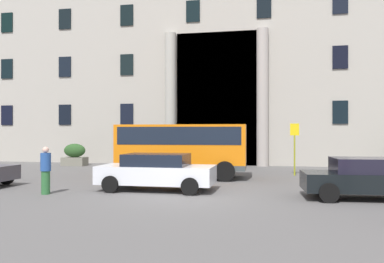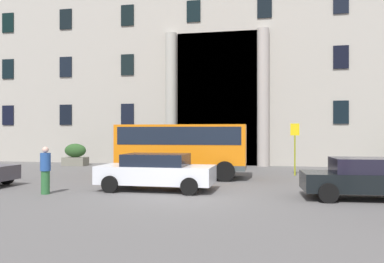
{
  "view_description": "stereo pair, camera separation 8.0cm",
  "coord_description": "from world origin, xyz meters",
  "px_view_note": "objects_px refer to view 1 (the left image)",
  "views": [
    {
      "loc": [
        2.92,
        -13.17,
        2.22
      ],
      "look_at": [
        -0.68,
        4.53,
        2.21
      ],
      "focal_mm": 37.51,
      "sensor_mm": 36.0,
      "label": 1
    },
    {
      "loc": [
        3.0,
        -13.15,
        2.22
      ],
      "look_at": [
        -0.68,
        4.53,
        2.21
      ],
      "focal_mm": 37.51,
      "sensor_mm": 36.0,
      "label": 2
    }
  ],
  "objects_px": {
    "hedge_planter_far_west": "(131,156)",
    "pedestrian_child_trailing": "(46,170)",
    "orange_minibus": "(182,146)",
    "hedge_planter_west": "(75,155)",
    "parked_sedan_far": "(369,178)",
    "bus_stop_sign": "(295,143)",
    "white_taxi_kerbside": "(157,171)",
    "hedge_planter_entrance_right": "(182,154)"
  },
  "relations": [
    {
      "from": "pedestrian_child_trailing",
      "to": "hedge_planter_west",
      "type": "bearing_deg",
      "value": -147.85
    },
    {
      "from": "orange_minibus",
      "to": "hedge_planter_far_west",
      "type": "bearing_deg",
      "value": 128.36
    },
    {
      "from": "hedge_planter_far_west",
      "to": "white_taxi_kerbside",
      "type": "relative_size",
      "value": 0.39
    },
    {
      "from": "orange_minibus",
      "to": "hedge_planter_far_west",
      "type": "distance_m",
      "value": 6.71
    },
    {
      "from": "hedge_planter_entrance_right",
      "to": "orange_minibus",
      "type": "bearing_deg",
      "value": -77.22
    },
    {
      "from": "hedge_planter_west",
      "to": "bus_stop_sign",
      "type": "bearing_deg",
      "value": -13.17
    },
    {
      "from": "orange_minibus",
      "to": "hedge_planter_west",
      "type": "height_order",
      "value": "orange_minibus"
    },
    {
      "from": "hedge_planter_entrance_right",
      "to": "pedestrian_child_trailing",
      "type": "xyz_separation_m",
      "value": [
        -2.44,
        -11.02,
        0.02
      ]
    },
    {
      "from": "hedge_planter_entrance_right",
      "to": "pedestrian_child_trailing",
      "type": "distance_m",
      "value": 11.29
    },
    {
      "from": "orange_minibus",
      "to": "hedge_planter_entrance_right",
      "type": "relative_size",
      "value": 3.59
    },
    {
      "from": "orange_minibus",
      "to": "bus_stop_sign",
      "type": "xyz_separation_m",
      "value": [
        5.31,
        2.03,
        0.09
      ]
    },
    {
      "from": "parked_sedan_far",
      "to": "hedge_planter_entrance_right",
      "type": "bearing_deg",
      "value": 126.9
    },
    {
      "from": "bus_stop_sign",
      "to": "hedge_planter_entrance_right",
      "type": "xyz_separation_m",
      "value": [
        -6.48,
        3.14,
        -0.79
      ]
    },
    {
      "from": "orange_minibus",
      "to": "pedestrian_child_trailing",
      "type": "bearing_deg",
      "value": -124.67
    },
    {
      "from": "hedge_planter_far_west",
      "to": "white_taxi_kerbside",
      "type": "distance_m",
      "value": 10.16
    },
    {
      "from": "hedge_planter_entrance_right",
      "to": "hedge_planter_west",
      "type": "bearing_deg",
      "value": 179.56
    },
    {
      "from": "bus_stop_sign",
      "to": "hedge_planter_far_west",
      "type": "distance_m",
      "value": 10.2
    },
    {
      "from": "orange_minibus",
      "to": "hedge_planter_west",
      "type": "relative_size",
      "value": 4.06
    },
    {
      "from": "hedge_planter_entrance_right",
      "to": "white_taxi_kerbside",
      "type": "distance_m",
      "value": 9.42
    },
    {
      "from": "orange_minibus",
      "to": "parked_sedan_far",
      "type": "height_order",
      "value": "orange_minibus"
    },
    {
      "from": "hedge_planter_far_west",
      "to": "white_taxi_kerbside",
      "type": "bearing_deg",
      "value": -64.6
    },
    {
      "from": "orange_minibus",
      "to": "pedestrian_child_trailing",
      "type": "relative_size",
      "value": 3.68
    },
    {
      "from": "hedge_planter_far_west",
      "to": "white_taxi_kerbside",
      "type": "height_order",
      "value": "white_taxi_kerbside"
    },
    {
      "from": "hedge_planter_far_west",
      "to": "hedge_planter_west",
      "type": "relative_size",
      "value": 1.1
    },
    {
      "from": "orange_minibus",
      "to": "white_taxi_kerbside",
      "type": "bearing_deg",
      "value": -93.46
    },
    {
      "from": "orange_minibus",
      "to": "hedge_planter_entrance_right",
      "type": "height_order",
      "value": "orange_minibus"
    },
    {
      "from": "hedge_planter_far_west",
      "to": "pedestrian_child_trailing",
      "type": "height_order",
      "value": "pedestrian_child_trailing"
    },
    {
      "from": "hedge_planter_west",
      "to": "hedge_planter_far_west",
      "type": "bearing_deg",
      "value": -3.29
    },
    {
      "from": "hedge_planter_west",
      "to": "white_taxi_kerbside",
      "type": "xyz_separation_m",
      "value": [
        8.32,
        -9.41,
        0.03
      ]
    },
    {
      "from": "hedge_planter_far_west",
      "to": "hedge_planter_entrance_right",
      "type": "bearing_deg",
      "value": 3.06
    },
    {
      "from": "white_taxi_kerbside",
      "to": "hedge_planter_west",
      "type": "bearing_deg",
      "value": 131.34
    },
    {
      "from": "bus_stop_sign",
      "to": "hedge_planter_entrance_right",
      "type": "distance_m",
      "value": 7.25
    },
    {
      "from": "bus_stop_sign",
      "to": "hedge_planter_entrance_right",
      "type": "height_order",
      "value": "bus_stop_sign"
    },
    {
      "from": "hedge_planter_west",
      "to": "parked_sedan_far",
      "type": "height_order",
      "value": "hedge_planter_west"
    },
    {
      "from": "pedestrian_child_trailing",
      "to": "hedge_planter_far_west",
      "type": "bearing_deg",
      "value": -166.9
    },
    {
      "from": "bus_stop_sign",
      "to": "hedge_planter_far_west",
      "type": "xyz_separation_m",
      "value": [
        -9.71,
        2.97,
        -0.96
      ]
    },
    {
      "from": "bus_stop_sign",
      "to": "parked_sedan_far",
      "type": "distance_m",
      "value": 7.08
    },
    {
      "from": "hedge_planter_far_west",
      "to": "bus_stop_sign",
      "type": "bearing_deg",
      "value": -17.01
    },
    {
      "from": "hedge_planter_west",
      "to": "pedestrian_child_trailing",
      "type": "xyz_separation_m",
      "value": [
        4.74,
        -11.07,
        0.16
      ]
    },
    {
      "from": "white_taxi_kerbside",
      "to": "orange_minibus",
      "type": "bearing_deg",
      "value": 89.38
    },
    {
      "from": "bus_stop_sign",
      "to": "pedestrian_child_trailing",
      "type": "relative_size",
      "value": 1.56
    },
    {
      "from": "parked_sedan_far",
      "to": "white_taxi_kerbside",
      "type": "height_order",
      "value": "white_taxi_kerbside"
    }
  ]
}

